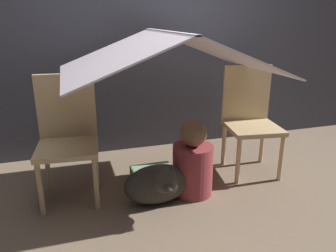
{
  "coord_description": "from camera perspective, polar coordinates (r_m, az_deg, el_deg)",
  "views": [
    {
      "loc": [
        -0.7,
        -2.06,
        1.28
      ],
      "look_at": [
        0.0,
        0.19,
        0.49
      ],
      "focal_mm": 35.0,
      "sensor_mm": 36.0,
      "label": 1
    }
  ],
  "objects": [
    {
      "name": "ground_plane",
      "position": [
        2.52,
        1.33,
        -12.03
      ],
      "size": [
        8.8,
        8.8,
        0.0
      ],
      "primitive_type": "plane",
      "color": "#7A6651"
    },
    {
      "name": "wall_back",
      "position": [
        3.18,
        -4.82,
        17.85
      ],
      "size": [
        7.0,
        0.05,
        2.5
      ],
      "color": "#3D3D47",
      "rests_on": "ground_plane"
    },
    {
      "name": "chair_left",
      "position": [
        2.46,
        -17.1,
        -1.3
      ],
      "size": [
        0.46,
        0.46,
        0.9
      ],
      "rotation": [
        0.0,
        0.0,
        -0.09
      ],
      "color": "#D1B27F",
      "rests_on": "ground_plane"
    },
    {
      "name": "chair_right",
      "position": [
        2.86,
        14.06,
        1.67
      ],
      "size": [
        0.48,
        0.48,
        0.9
      ],
      "rotation": [
        0.0,
        0.0,
        -0.15
      ],
      "color": "#D1B27F",
      "rests_on": "ground_plane"
    },
    {
      "name": "sheet_canopy",
      "position": [
        2.37,
        0.0,
        12.73
      ],
      "size": [
        1.49,
        1.11,
        0.3
      ],
      "color": "silver"
    },
    {
      "name": "person_front",
      "position": [
        2.46,
        4.34,
        -6.53
      ],
      "size": [
        0.3,
        0.3,
        0.58
      ],
      "color": "maroon",
      "rests_on": "ground_plane"
    },
    {
      "name": "dog",
      "position": [
        2.33,
        -1.7,
        -9.98
      ],
      "size": [
        0.48,
        0.4,
        0.37
      ],
      "color": "#332D28",
      "rests_on": "ground_plane"
    },
    {
      "name": "floor_cushion",
      "position": [
        2.7,
        -2.61,
        -8.59
      ],
      "size": [
        0.34,
        0.27,
        0.1
      ],
      "color": "#7FB27F",
      "rests_on": "ground_plane"
    }
  ]
}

